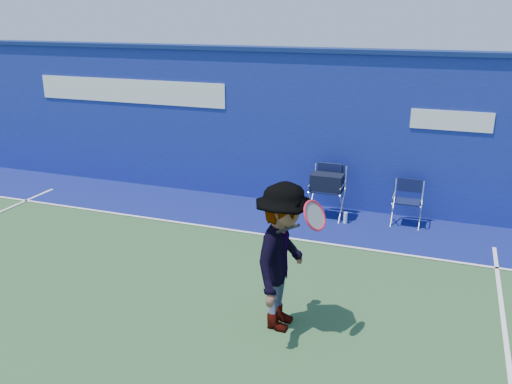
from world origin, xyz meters
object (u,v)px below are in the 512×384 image
(directors_chair_right, at_px, (407,211))
(tennis_player, at_px, (283,257))
(directors_chair_left, at_px, (327,196))
(water_bottle, at_px, (345,218))

(directors_chair_right, bearing_deg, tennis_player, -105.85)
(directors_chair_left, relative_size, tennis_player, 0.53)
(directors_chair_right, height_order, tennis_player, tennis_player)
(directors_chair_right, bearing_deg, directors_chair_left, -175.54)
(directors_chair_left, xyz_separation_m, tennis_player, (0.33, -3.87, 0.51))
(directors_chair_left, distance_m, tennis_player, 3.92)
(directors_chair_right, relative_size, water_bottle, 3.79)
(tennis_player, bearing_deg, directors_chair_right, 74.15)
(directors_chair_left, distance_m, directors_chair_right, 1.48)
(water_bottle, relative_size, tennis_player, 0.12)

